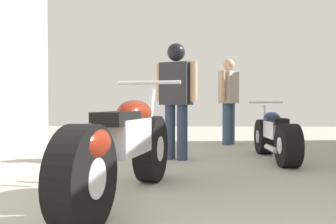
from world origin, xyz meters
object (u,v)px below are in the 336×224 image
at_px(motorcycle_maroon_cruiser, 123,148).
at_px(mechanic_with_helmet, 176,90).
at_px(motorcycle_black_naked, 276,136).
at_px(mechanic_in_blue, 229,96).

bearing_deg(motorcycle_maroon_cruiser, mechanic_with_helmet, 80.40).
xyz_separation_m(motorcycle_black_naked, mechanic_with_helmet, (-1.39, -0.01, 0.64)).
bearing_deg(motorcycle_maroon_cruiser, mechanic_in_blue, 72.12).
distance_m(motorcycle_black_naked, mechanic_in_blue, 2.07).
bearing_deg(motorcycle_black_naked, mechanic_in_blue, 102.07).
distance_m(mechanic_in_blue, mechanic_with_helmet, 2.18).
distance_m(motorcycle_black_naked, mechanic_with_helmet, 1.53).
bearing_deg(motorcycle_black_naked, motorcycle_maroon_cruiser, -128.24).
relative_size(motorcycle_maroon_cruiser, motorcycle_black_naked, 1.22).
bearing_deg(mechanic_in_blue, motorcycle_black_naked, -77.93).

